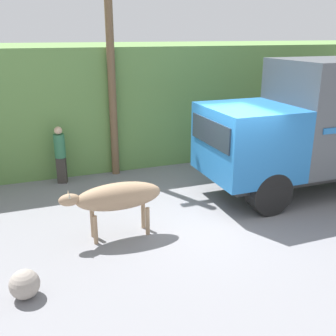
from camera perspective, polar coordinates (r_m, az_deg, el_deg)
name	(u,v)px	position (r m, az deg, el deg)	size (l,w,h in m)	color
ground_plane	(218,215)	(9.44, 7.29, -6.77)	(60.00, 60.00, 0.00)	gray
hillside_embankment	(134,95)	(15.28, -5.00, 10.55)	(32.00, 6.40, 3.71)	#608C47
cargo_truck	(336,121)	(11.45, 23.22, 6.32)	(6.90, 2.28, 3.47)	#2D2D2D
brown_cow	(117,197)	(8.15, -7.39, -4.23)	(2.11, 0.57, 1.19)	#9E7F60
pedestrian_on_hill	(60,152)	(11.43, -15.39, 2.23)	(0.39, 0.39, 1.65)	#38332D
utility_pole	(111,65)	(11.50, -8.27, 14.58)	(0.90, 0.22, 6.23)	brown
roadside_rock	(25,284)	(7.00, -20.09, -15.56)	(0.49, 0.49, 0.49)	gray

